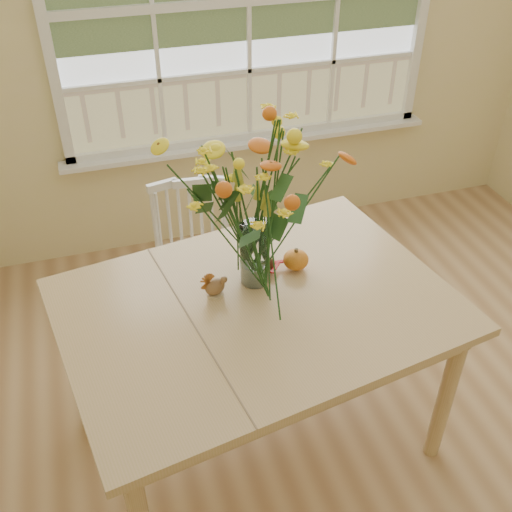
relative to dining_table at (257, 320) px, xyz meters
name	(u,v)px	position (x,y,z in m)	size (l,w,h in m)	color
floor	(396,498)	(0.48, -0.51, -0.74)	(4.00, 4.50, 0.01)	#A77C51
wall_back	(247,35)	(0.48, 1.74, 0.62)	(4.00, 0.02, 2.70)	beige
window	(249,4)	(0.48, 1.70, 0.80)	(2.42, 0.12, 1.74)	silver
dining_table	(257,320)	(0.00, 0.00, 0.00)	(1.70, 1.34, 0.82)	tan
windsor_chair	(195,255)	(-0.09, 0.82, -0.23)	(0.45, 0.43, 0.90)	white
flower_vase	(255,196)	(0.03, 0.14, 0.50)	(0.57, 0.57, 0.68)	white
pumpkin	(296,261)	(0.22, 0.17, 0.14)	(0.11, 0.11, 0.09)	#C46A17
turkey_figurine	(215,287)	(-0.15, 0.10, 0.14)	(0.10, 0.09, 0.11)	#CCB78C
dark_gourd	(266,264)	(0.10, 0.19, 0.12)	(0.13, 0.09, 0.06)	#38160F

